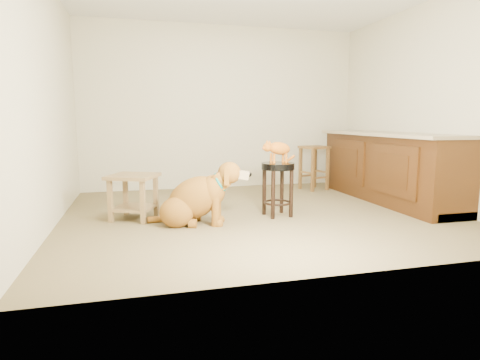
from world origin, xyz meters
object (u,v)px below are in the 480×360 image
object	(u,v)px
padded_stool	(278,178)
golden_retriever	(196,199)
tabby_kitten	(277,149)
wood_stool	(314,167)
side_table	(133,190)

from	to	relation	value
padded_stool	golden_retriever	bearing A→B (deg)	-172.62
padded_stool	tabby_kitten	bearing A→B (deg)	-178.53
padded_stool	golden_retriever	size ratio (longest dim) A/B	0.57
padded_stool	wood_stool	xyz separation A→B (m)	(1.17, 1.55, -0.08)
golden_retriever	tabby_kitten	distance (m)	1.10
wood_stool	golden_retriever	world-z (taller)	wood_stool
padded_stool	side_table	size ratio (longest dim) A/B	0.96
padded_stool	side_table	xyz separation A→B (m)	(-1.62, 0.26, -0.11)
padded_stool	wood_stool	distance (m)	1.94
wood_stool	tabby_kitten	bearing A→B (deg)	-127.44
side_table	tabby_kitten	distance (m)	1.69
padded_stool	wood_stool	world-z (taller)	wood_stool
padded_stool	golden_retriever	distance (m)	1.00
side_table	wood_stool	bearing A→B (deg)	24.77
padded_stool	tabby_kitten	distance (m)	0.34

